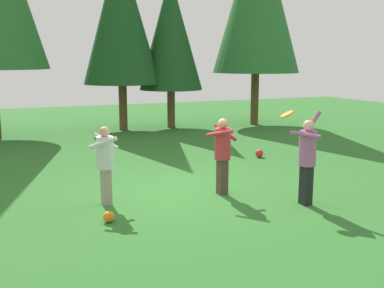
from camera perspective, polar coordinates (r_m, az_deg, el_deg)
name	(u,v)px	position (r m, az deg, el deg)	size (l,w,h in m)	color
ground_plane	(187,191)	(10.27, -0.68, -5.82)	(40.00, 40.00, 0.00)	#2D6B28
person_thrower	(307,154)	(9.40, 13.99, -1.26)	(0.67, 0.68, 1.88)	black
person_catcher	(223,150)	(9.85, 3.77, -0.73)	(0.73, 0.73, 1.64)	#4C382D
person_bystander	(105,159)	(9.29, -10.62, -1.83)	(0.65, 0.62, 1.58)	gray
frisbee	(287,114)	(9.42, 11.59, 3.61)	(0.32, 0.33, 0.15)	orange
ball_red	(259,153)	(13.88, 8.28, -1.14)	(0.23, 0.23, 0.23)	red
ball_orange	(109,217)	(8.48, -10.19, -8.79)	(0.21, 0.21, 0.21)	orange
tree_right	(171,33)	(19.61, -2.66, 13.45)	(2.62, 2.62, 6.27)	brown
tree_center	(121,15)	(19.19, -8.77, 15.41)	(3.07, 3.07, 7.33)	brown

